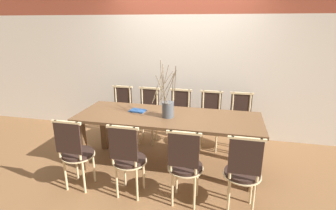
% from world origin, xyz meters
% --- Properties ---
extents(ground_plane, '(16.00, 16.00, 0.00)m').
position_xyz_m(ground_plane, '(0.00, 0.00, 0.00)').
color(ground_plane, brown).
extents(wall_rear, '(12.00, 0.06, 3.20)m').
position_xyz_m(wall_rear, '(0.00, 1.26, 1.60)').
color(wall_rear, beige).
rests_on(wall_rear, ground_plane).
extents(dining_table, '(2.45, 0.86, 0.76)m').
position_xyz_m(dining_table, '(0.00, 0.00, 0.66)').
color(dining_table, brown).
rests_on(dining_table, ground_plane).
extents(chair_near_leftend, '(0.40, 0.40, 0.92)m').
position_xyz_m(chair_near_leftend, '(-0.95, -0.74, 0.50)').
color(chair_near_leftend, black).
rests_on(chair_near_leftend, ground_plane).
extents(chair_near_left, '(0.40, 0.40, 0.92)m').
position_xyz_m(chair_near_left, '(-0.29, -0.74, 0.50)').
color(chair_near_left, black).
rests_on(chair_near_left, ground_plane).
extents(chair_near_center, '(0.40, 0.40, 0.92)m').
position_xyz_m(chair_near_center, '(0.36, -0.74, 0.50)').
color(chair_near_center, black).
rests_on(chair_near_center, ground_plane).
extents(chair_near_right, '(0.40, 0.40, 0.92)m').
position_xyz_m(chair_near_right, '(0.96, -0.74, 0.50)').
color(chair_near_right, black).
rests_on(chair_near_right, ground_plane).
extents(chair_far_leftend, '(0.40, 0.40, 0.92)m').
position_xyz_m(chair_far_leftend, '(-1.00, 0.74, 0.50)').
color(chair_far_leftend, black).
rests_on(chair_far_leftend, ground_plane).
extents(chair_far_left, '(0.40, 0.40, 0.92)m').
position_xyz_m(chair_far_left, '(-0.52, 0.74, 0.50)').
color(chair_far_left, black).
rests_on(chair_far_left, ground_plane).
extents(chair_far_center, '(0.40, 0.40, 0.92)m').
position_xyz_m(chair_far_center, '(0.02, 0.74, 0.50)').
color(chair_far_center, black).
rests_on(chair_far_center, ground_plane).
extents(chair_far_right, '(0.40, 0.40, 0.92)m').
position_xyz_m(chair_far_right, '(0.51, 0.74, 0.50)').
color(chair_far_right, black).
rests_on(chair_far_right, ground_plane).
extents(chair_far_rightend, '(0.40, 0.40, 0.92)m').
position_xyz_m(chair_far_rightend, '(0.98, 0.74, 0.50)').
color(chair_far_rightend, black).
rests_on(chair_far_rightend, ground_plane).
extents(vase_centerpiece, '(0.33, 0.36, 0.74)m').
position_xyz_m(vase_centerpiece, '(0.01, -0.04, 0.88)').
color(vase_centerpiece, '#4C5156').
rests_on(vase_centerpiece, dining_table).
extents(book_stack, '(0.23, 0.17, 0.02)m').
position_xyz_m(book_stack, '(-0.46, 0.08, 0.77)').
color(book_stack, '#234C8C').
rests_on(book_stack, dining_table).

